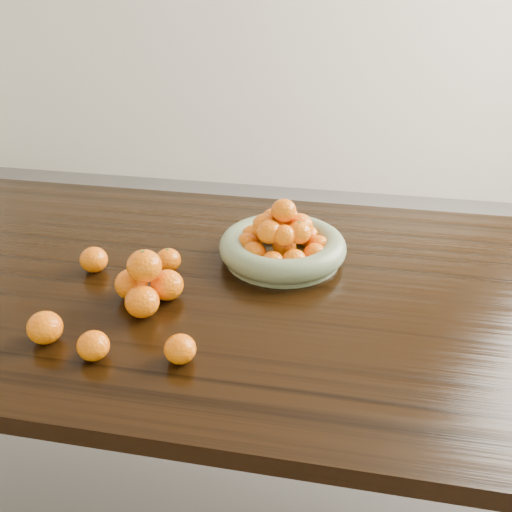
% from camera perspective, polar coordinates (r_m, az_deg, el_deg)
% --- Properties ---
extents(ground, '(5.00, 5.00, 0.00)m').
position_cam_1_polar(ground, '(1.82, -0.31, -23.34)').
color(ground, '#514E4C').
rests_on(ground, ground).
extents(dining_table, '(2.00, 1.00, 0.75)m').
position_cam_1_polar(dining_table, '(1.36, -0.38, -5.84)').
color(dining_table, black).
rests_on(dining_table, ground).
extents(fruit_bowl, '(0.31, 0.31, 0.16)m').
position_cam_1_polar(fruit_bowl, '(1.39, 2.66, 1.23)').
color(fruit_bowl, gray).
rests_on(fruit_bowl, dining_table).
extents(orange_pyramid, '(0.15, 0.15, 0.13)m').
position_cam_1_polar(orange_pyramid, '(1.23, -10.92, -2.75)').
color(orange_pyramid, orange).
rests_on(orange_pyramid, dining_table).
extents(loose_orange_0, '(0.06, 0.06, 0.06)m').
position_cam_1_polar(loose_orange_0, '(1.36, -8.78, -0.42)').
color(loose_orange_0, orange).
rests_on(loose_orange_0, dining_table).
extents(loose_orange_1, '(0.07, 0.07, 0.06)m').
position_cam_1_polar(loose_orange_1, '(1.18, -20.36, -6.72)').
color(loose_orange_1, orange).
rests_on(loose_orange_1, dining_table).
extents(loose_orange_2, '(0.06, 0.06, 0.06)m').
position_cam_1_polar(loose_orange_2, '(1.07, -7.59, -9.20)').
color(loose_orange_2, orange).
rests_on(loose_orange_2, dining_table).
extents(loose_orange_3, '(0.07, 0.07, 0.06)m').
position_cam_1_polar(loose_orange_3, '(1.40, -15.91, -0.35)').
color(loose_orange_3, orange).
rests_on(loose_orange_3, dining_table).
extents(loose_orange_4, '(0.06, 0.06, 0.06)m').
position_cam_1_polar(loose_orange_4, '(1.11, -15.96, -8.62)').
color(loose_orange_4, orange).
rests_on(loose_orange_4, dining_table).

